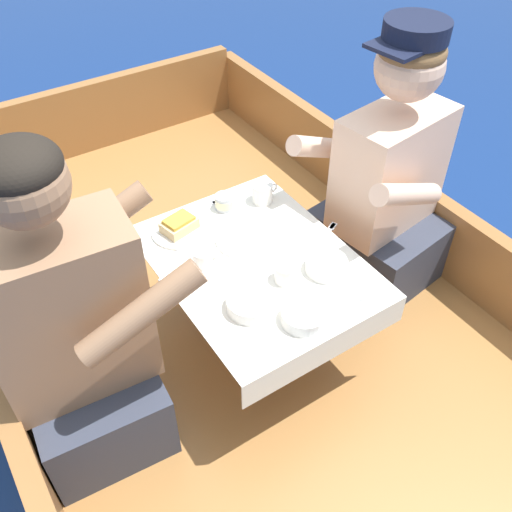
# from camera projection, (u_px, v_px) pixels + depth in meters

# --- Properties ---
(ground_plane) EXTENTS (60.00, 60.00, 0.00)m
(ground_plane) POSITION_uv_depth(u_px,v_px,m) (238.00, 356.00, 2.33)
(ground_plane) COLOR navy
(boat_deck) EXTENTS (1.72, 2.87, 0.26)m
(boat_deck) POSITION_uv_depth(u_px,v_px,m) (237.00, 336.00, 2.24)
(boat_deck) COLOR #9E6B38
(boat_deck) RESTS_ON ground_plane
(gunwale_port) EXTENTS (0.06, 2.87, 0.31)m
(gunwale_port) POSITION_uv_depth(u_px,v_px,m) (2.00, 394.00, 1.72)
(gunwale_port) COLOR #936033
(gunwale_port) RESTS_ON boat_deck
(gunwale_starboard) EXTENTS (0.06, 2.87, 0.31)m
(gunwale_starboard) POSITION_uv_depth(u_px,v_px,m) (404.00, 208.00, 2.38)
(gunwale_starboard) COLOR #936033
(gunwale_starboard) RESTS_ON boat_deck
(bow_coaming) EXTENTS (1.60, 0.06, 0.35)m
(bow_coaming) POSITION_uv_depth(u_px,v_px,m) (90.00, 116.00, 2.90)
(bow_coaming) COLOR #936033
(bow_coaming) RESTS_ON boat_deck
(cockpit_table) EXTENTS (0.58, 0.76, 0.38)m
(cockpit_table) POSITION_uv_depth(u_px,v_px,m) (256.00, 270.00, 1.84)
(cockpit_table) COLOR #B2B2B7
(cockpit_table) RESTS_ON boat_deck
(person_port) EXTENTS (0.55, 0.47, 1.02)m
(person_port) POSITION_uv_depth(u_px,v_px,m) (77.00, 337.00, 1.54)
(person_port) COLOR #333847
(person_port) RESTS_ON boat_deck
(person_starboard) EXTENTS (0.56, 0.50, 1.00)m
(person_starboard) POSITION_uv_depth(u_px,v_px,m) (386.00, 185.00, 2.05)
(person_starboard) COLOR #333847
(person_starboard) RESTS_ON boat_deck
(plate_sandwich) EXTENTS (0.19, 0.19, 0.01)m
(plate_sandwich) POSITION_uv_depth(u_px,v_px,m) (180.00, 231.00, 1.91)
(plate_sandwich) COLOR white
(plate_sandwich) RESTS_ON cockpit_table
(plate_bread) EXTENTS (0.21, 0.21, 0.01)m
(plate_bread) POSITION_uv_depth(u_px,v_px,m) (247.00, 238.00, 1.88)
(plate_bread) COLOR white
(plate_bread) RESTS_ON cockpit_table
(sandwich) EXTENTS (0.13, 0.10, 0.05)m
(sandwich) POSITION_uv_depth(u_px,v_px,m) (179.00, 224.00, 1.89)
(sandwich) COLOR #E0BC7F
(sandwich) RESTS_ON plate_sandwich
(bowl_port_near) EXTENTS (0.13, 0.13, 0.04)m
(bowl_port_near) POSITION_uv_depth(u_px,v_px,m) (327.00, 265.00, 1.76)
(bowl_port_near) COLOR white
(bowl_port_near) RESTS_ON cockpit_table
(bowl_starboard_near) EXTENTS (0.13, 0.13, 0.04)m
(bowl_starboard_near) POSITION_uv_depth(u_px,v_px,m) (304.00, 315.00, 1.61)
(bowl_starboard_near) COLOR white
(bowl_starboard_near) RESTS_ON cockpit_table
(bowl_center_far) EXTENTS (0.14, 0.14, 0.04)m
(bowl_center_far) POSITION_uv_depth(u_px,v_px,m) (251.00, 303.00, 1.65)
(bowl_center_far) COLOR white
(bowl_center_far) RESTS_ON cockpit_table
(coffee_cup_port) EXTENTS (0.10, 0.07, 0.06)m
(coffee_cup_port) POSITION_uv_depth(u_px,v_px,m) (286.00, 272.00, 1.73)
(coffee_cup_port) COLOR white
(coffee_cup_port) RESTS_ON cockpit_table
(coffee_cup_starboard) EXTENTS (0.09, 0.06, 0.06)m
(coffee_cup_starboard) POSITION_uv_depth(u_px,v_px,m) (203.00, 257.00, 1.78)
(coffee_cup_starboard) COLOR white
(coffee_cup_starboard) RESTS_ON cockpit_table
(coffee_cup_center) EXTENTS (0.10, 0.07, 0.07)m
(coffee_cup_center) POSITION_uv_depth(u_px,v_px,m) (263.00, 192.00, 2.02)
(coffee_cup_center) COLOR white
(coffee_cup_center) RESTS_ON cockpit_table
(tin_can) EXTENTS (0.07, 0.07, 0.05)m
(tin_can) POSITION_uv_depth(u_px,v_px,m) (224.00, 202.00, 1.99)
(tin_can) COLOR silver
(tin_can) RESTS_ON cockpit_table
(utensil_spoon_center) EXTENTS (0.14, 0.11, 0.01)m
(utensil_spoon_center) POSITION_uv_depth(u_px,v_px,m) (175.00, 257.00, 1.82)
(utensil_spoon_center) COLOR silver
(utensil_spoon_center) RESTS_ON cockpit_table
(utensil_fork_starboard) EXTENTS (0.17, 0.04, 0.00)m
(utensil_fork_starboard) POSITION_uv_depth(u_px,v_px,m) (230.00, 198.00, 2.05)
(utensil_fork_starboard) COLOR silver
(utensil_fork_starboard) RESTS_ON cockpit_table
(utensil_knife_port) EXTENTS (0.14, 0.12, 0.00)m
(utensil_knife_port) POSITION_uv_depth(u_px,v_px,m) (334.00, 296.00, 1.69)
(utensil_knife_port) COLOR silver
(utensil_knife_port) RESTS_ON cockpit_table
(utensil_fork_port) EXTENTS (0.16, 0.09, 0.00)m
(utensil_fork_port) POSITION_uv_depth(u_px,v_px,m) (326.00, 235.00, 1.90)
(utensil_fork_port) COLOR silver
(utensil_fork_port) RESTS_ON cockpit_table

